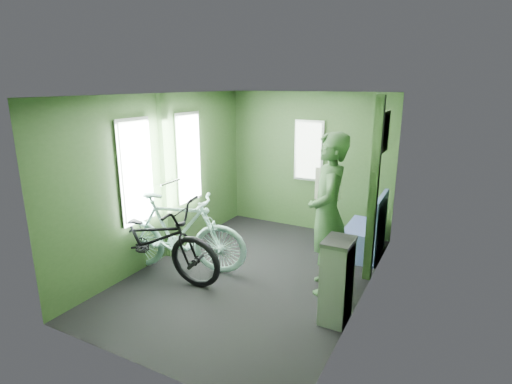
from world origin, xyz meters
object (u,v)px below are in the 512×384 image
Objects in this scene: bicycle_mint at (180,271)px; bench_seat at (365,237)px; passenger at (328,214)px; bicycle_black at (153,277)px; waste_box at (337,281)px.

bench_seat is (2.05, 1.71, 0.27)m from bicycle_mint.
passenger reaches higher than bicycle_mint.
bicycle_mint is at bearing -39.88° from bicycle_black.
bicycle_black is 0.35m from bicycle_mint.
bench_seat reaches higher than waste_box.
waste_box reaches higher than bicycle_mint.
passenger is (2.06, 0.75, 0.96)m from bicycle_black.
bicycle_mint is (0.21, 0.28, 0.00)m from bicycle_black.
bicycle_black is 1.06× the size of passenger.
bicycle_black is 1.10× the size of bicycle_mint.
bench_seat is at bearing -67.28° from bicycle_mint.
bench_seat is at bearing -51.34° from bicycle_black.
bicycle_black is at bearing -176.48° from waste_box.
bench_seat is (-0.12, 1.85, -0.19)m from waste_box.
passenger is 2.10× the size of waste_box.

